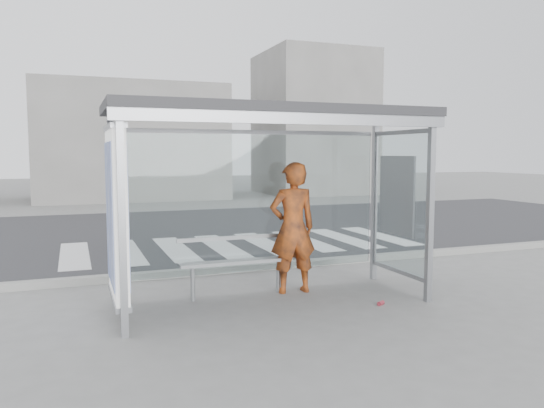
{
  "coord_description": "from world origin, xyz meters",
  "views": [
    {
      "loc": [
        -2.48,
        -6.57,
        2.02
      ],
      "look_at": [
        0.07,
        0.2,
        1.32
      ],
      "focal_mm": 35.0,
      "sensor_mm": 36.0,
      "label": 1
    }
  ],
  "objects_px": {
    "person": "(293,228)",
    "bench": "(236,261)",
    "soda_can": "(381,303)",
    "bus_shelter": "(244,156)"
  },
  "relations": [
    {
      "from": "person",
      "to": "bench",
      "type": "bearing_deg",
      "value": -3.61
    },
    {
      "from": "bus_shelter",
      "to": "bench",
      "type": "distance_m",
      "value": 1.55
    },
    {
      "from": "bus_shelter",
      "to": "person",
      "type": "xyz_separation_m",
      "value": [
        0.84,
        0.35,
        -1.04
      ]
    },
    {
      "from": "bench",
      "to": "soda_can",
      "type": "height_order",
      "value": "bench"
    },
    {
      "from": "soda_can",
      "to": "bench",
      "type": "bearing_deg",
      "value": 145.82
    },
    {
      "from": "person",
      "to": "soda_can",
      "type": "distance_m",
      "value": 1.62
    },
    {
      "from": "person",
      "to": "soda_can",
      "type": "height_order",
      "value": "person"
    },
    {
      "from": "bench",
      "to": "soda_can",
      "type": "distance_m",
      "value": 2.07
    },
    {
      "from": "person",
      "to": "bus_shelter",
      "type": "bearing_deg",
      "value": 25.23
    },
    {
      "from": "person",
      "to": "bench",
      "type": "xyz_separation_m",
      "value": [
        -0.83,
        0.09,
        -0.45
      ]
    }
  ]
}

